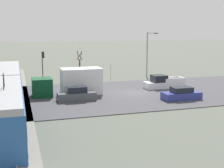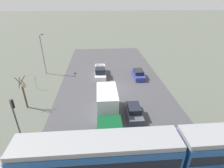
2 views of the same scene
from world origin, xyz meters
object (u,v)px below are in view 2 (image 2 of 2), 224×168
(light_rail_tram, at_px, (178,151))
(traffic_light_pole, at_px, (15,114))
(street_lamp_near_crossing, at_px, (43,52))
(sedan_car_0, at_px, (134,112))
(sedan_car_1, at_px, (138,74))
(street_tree, at_px, (24,94))
(box_truck, at_px, (108,107))
(no_parking_sign, at_px, (36,82))
(pickup_truck, at_px, (100,73))

(light_rail_tram, xyz_separation_m, traffic_light_pole, (15.27, -4.73, 1.30))
(street_lamp_near_crossing, bearing_deg, sedan_car_0, 133.98)
(sedan_car_0, bearing_deg, light_rail_tram, -71.57)
(light_rail_tram, height_order, sedan_car_1, light_rail_tram)
(sedan_car_1, bearing_deg, sedan_car_0, 75.15)
(street_tree, bearing_deg, box_truck, 163.96)
(sedan_car_1, relative_size, traffic_light_pole, 0.94)
(no_parking_sign, bearing_deg, light_rail_tram, 136.95)
(sedan_car_1, relative_size, street_lamp_near_crossing, 0.60)
(street_tree, bearing_deg, light_rail_tram, 147.69)
(street_tree, bearing_deg, traffic_light_pole, 103.20)
(sedan_car_0, distance_m, traffic_light_pole, 13.30)
(light_rail_tram, distance_m, box_truck, 9.34)
(box_truck, relative_size, pickup_truck, 1.52)
(pickup_truck, bearing_deg, light_rail_tram, 107.71)
(pickup_truck, bearing_deg, no_parking_sign, 22.69)
(pickup_truck, distance_m, sedan_car_0, 13.36)
(no_parking_sign, bearing_deg, box_truck, 143.09)
(street_tree, relative_size, street_lamp_near_crossing, 0.63)
(light_rail_tram, xyz_separation_m, box_truck, (5.72, -7.38, -0.23))
(light_rail_tram, relative_size, sedan_car_0, 6.42)
(box_truck, distance_m, street_lamp_near_crossing, 19.00)
(pickup_truck, relative_size, sedan_car_1, 1.24)
(box_truck, bearing_deg, light_rail_tram, 127.80)
(box_truck, xyz_separation_m, street_tree, (10.90, -3.13, 0.57))
(pickup_truck, bearing_deg, box_truck, 93.09)
(no_parking_sign, bearing_deg, traffic_light_pole, 98.04)
(traffic_light_pole, distance_m, no_parking_sign, 11.22)
(traffic_light_pole, xyz_separation_m, street_tree, (1.36, -5.78, -0.96))
(box_truck, height_order, traffic_light_pole, traffic_light_pole)
(pickup_truck, bearing_deg, street_lamp_near_crossing, -12.47)
(sedan_car_1, xyz_separation_m, street_tree, (17.25, 8.38, 1.46))
(traffic_light_pole, bearing_deg, sedan_car_0, -168.61)
(box_truck, relative_size, sedan_car_0, 1.96)
(sedan_car_0, relative_size, street_lamp_near_crossing, 0.57)
(light_rail_tram, height_order, street_lamp_near_crossing, street_lamp_near_crossing)
(box_truck, relative_size, sedan_car_1, 1.89)
(light_rail_tram, bearing_deg, sedan_car_1, -91.91)
(light_rail_tram, height_order, traffic_light_pole, light_rail_tram)
(pickup_truck, height_order, street_tree, street_tree)
(light_rail_tram, distance_m, sedan_car_0, 7.78)
(street_lamp_near_crossing, bearing_deg, box_truck, 126.89)
(sedan_car_1, bearing_deg, street_lamp_near_crossing, -11.29)
(no_parking_sign, bearing_deg, sedan_car_0, 149.71)
(no_parking_sign, bearing_deg, street_tree, 92.16)
(light_rail_tram, distance_m, no_parking_sign, 23.02)
(box_truck, distance_m, no_parking_sign, 13.88)
(pickup_truck, distance_m, no_parking_sign, 11.30)
(sedan_car_0, distance_m, sedan_car_1, 11.98)
(pickup_truck, xyz_separation_m, traffic_light_pole, (8.86, 15.34, 2.34))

